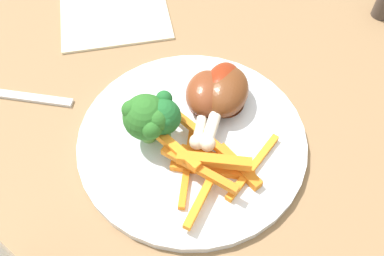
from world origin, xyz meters
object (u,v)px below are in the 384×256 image
Objects in this scene: broccoli_floret_middle at (162,116)px; chicken_drumstick_far at (221,90)px; carrot_fries_pile at (210,163)px; chicken_drumstick_near at (224,91)px; fork at (6,94)px; broccoli_floret_front at (147,118)px; dinner_plate at (192,140)px; chicken_drumstick_extra at (206,97)px; dining_table at (150,167)px.

broccoli_floret_middle reaches higher than chicken_drumstick_far.
carrot_fries_pile is 1.16× the size of chicken_drumstick_near.
fork is at bearing -30.25° from carrot_fries_pile.
broccoli_floret_front is 0.43× the size of carrot_fries_pile.
carrot_fries_pile reaches higher than dinner_plate.
chicken_drumstick_extra is at bearing 18.42° from chicken_drumstick_far.
dinner_plate reaches higher than fork.
dinner_plate is 0.07m from broccoli_floret_front.
carrot_fries_pile reaches higher than fork.
chicken_drumstick_far reaches higher than dinner_plate.
carrot_fries_pile is 0.85× the size of fork.
chicken_drumstick_near is 0.30m from fork.
chicken_drumstick_near is 0.02m from chicken_drumstick_extra.
chicken_drumstick_near is at bearing -167.71° from chicken_drumstick_extra.
broccoli_floret_middle reaches higher than chicken_drumstick_near.
dinner_plate is at bearing -71.73° from carrot_fries_pile.
dinner_plate is 4.11× the size of broccoli_floret_front.
carrot_fries_pile is 0.10m from chicken_drumstick_near.
chicken_drumstick_extra is (-0.09, 0.00, 0.17)m from dining_table.
chicken_drumstick_near reaches higher than dinner_plate.
broccoli_floret_middle is (-0.03, 0.05, 0.19)m from dining_table.
dinner_plate is at bearing 171.66° from broccoli_floret_middle.
chicken_drumstick_far is at bearing -33.03° from chicken_drumstick_near.
chicken_drumstick_far is at bearing 5.60° from fork.
broccoli_floret_front is at bearing -36.65° from carrot_fries_pile.
broccoli_floret_middle is 0.09m from chicken_drumstick_far.
chicken_drumstick_far is at bearing -161.58° from chicken_drumstick_extra.
broccoli_floret_middle reaches higher than carrot_fries_pile.
broccoli_floret_middle is at bearing -46.29° from carrot_fries_pile.
fork is at bearing -10.20° from chicken_drumstick_far.
dinner_plate is at bearing 140.56° from dining_table.
dinner_plate reaches higher than dining_table.
broccoli_floret_front is 0.37× the size of fork.
fork is at bearing -10.45° from chicken_drumstick_near.
chicken_drumstick_extra is (0.02, 0.01, -0.00)m from chicken_drumstick_near.
carrot_fries_pile is 0.09m from chicken_drumstick_extra.
carrot_fries_pile is at bearing 85.53° from chicken_drumstick_extra.
chicken_drumstick_extra is at bearing 3.38° from fork.
broccoli_floret_middle is 0.48× the size of chicken_drumstick_far.
dining_table is 5.93× the size of carrot_fries_pile.
dining_table is 13.64× the size of broccoli_floret_front.
carrot_fries_pile is 0.10m from chicken_drumstick_far.
chicken_drumstick_near is 0.00m from chicken_drumstick_far.
chicken_drumstick_extra reaches higher than dinner_plate.
dining_table is at bearing -51.65° from carrot_fries_pile.
fork is (0.29, -0.05, -0.03)m from chicken_drumstick_far.
chicken_drumstick_near is (-0.03, -0.10, 0.01)m from carrot_fries_pile.
chicken_drumstick_extra is at bearing -94.47° from carrot_fries_pile.
dinner_plate is 2.37× the size of chicken_drumstick_extra.
dining_table is 5.01× the size of fork.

